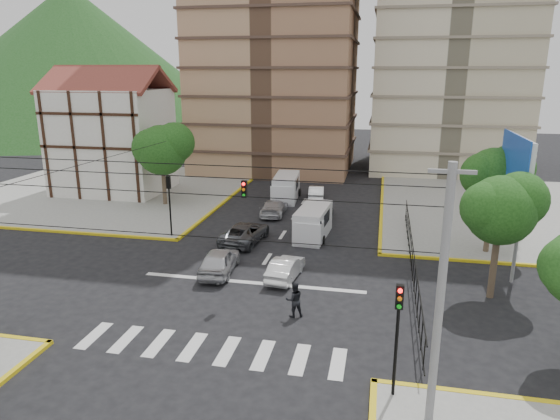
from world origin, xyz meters
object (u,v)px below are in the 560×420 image
(van_right_lane, at_px, (313,224))
(car_white_front_right, at_px, (286,268))
(pedestrian_crosswalk, at_px, (294,300))
(traffic_light_se, at_px, (398,322))
(car_silver_front_left, at_px, (219,261))
(traffic_light_nw, at_px, (169,196))
(van_left_lane, at_px, (286,188))

(van_right_lane, height_order, car_white_front_right, van_right_lane)
(car_white_front_right, bearing_deg, pedestrian_crosswalk, 112.70)
(traffic_light_se, height_order, car_silver_front_left, traffic_light_se)
(car_white_front_right, bearing_deg, car_silver_front_left, 5.91)
(traffic_light_nw, xyz_separation_m, car_white_front_right, (9.56, -5.60, -2.47))
(traffic_light_se, relative_size, van_left_lane, 0.82)
(traffic_light_se, xyz_separation_m, van_left_lane, (-9.54, 27.84, -1.97))
(car_silver_front_left, bearing_deg, traffic_light_nw, -49.46)
(van_left_lane, distance_m, car_white_front_right, 18.18)
(traffic_light_nw, bearing_deg, van_right_lane, 10.95)
(car_white_front_right, bearing_deg, van_right_lane, -87.52)
(van_left_lane, distance_m, car_silver_front_left, 17.82)
(traffic_light_se, bearing_deg, pedestrian_crosswalk, 130.56)
(car_silver_front_left, bearing_deg, car_white_front_right, 175.45)
(van_right_lane, bearing_deg, pedestrian_crosswalk, -82.03)
(traffic_light_nw, height_order, van_left_lane, traffic_light_nw)
(van_left_lane, bearing_deg, traffic_light_nw, -120.78)
(traffic_light_se, height_order, traffic_light_nw, same)
(pedestrian_crosswalk, bearing_deg, car_white_front_right, -97.81)
(traffic_light_nw, distance_m, car_silver_front_left, 8.18)
(pedestrian_crosswalk, bearing_deg, traffic_light_nw, -67.04)
(van_left_lane, height_order, car_silver_front_left, van_left_lane)
(traffic_light_nw, bearing_deg, car_silver_front_left, -45.30)
(traffic_light_se, bearing_deg, van_left_lane, 108.91)
(van_left_lane, bearing_deg, car_silver_front_left, -96.20)
(traffic_light_se, relative_size, van_right_lane, 0.87)
(car_silver_front_left, relative_size, pedestrian_crosswalk, 2.49)
(traffic_light_nw, distance_m, van_left_lane, 13.80)
(car_silver_front_left, bearing_deg, van_right_lane, -125.36)
(car_silver_front_left, xyz_separation_m, pedestrian_crosswalk, (5.37, -4.52, 0.14))
(car_silver_front_left, bearing_deg, traffic_light_se, 131.00)
(van_right_lane, xyz_separation_m, pedestrian_crosswalk, (0.82, -12.04, -0.18))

